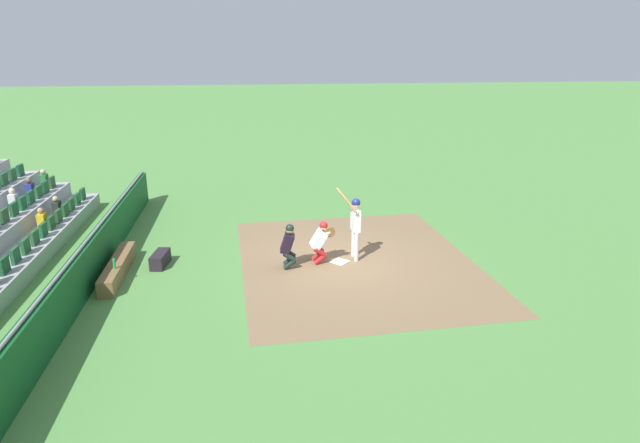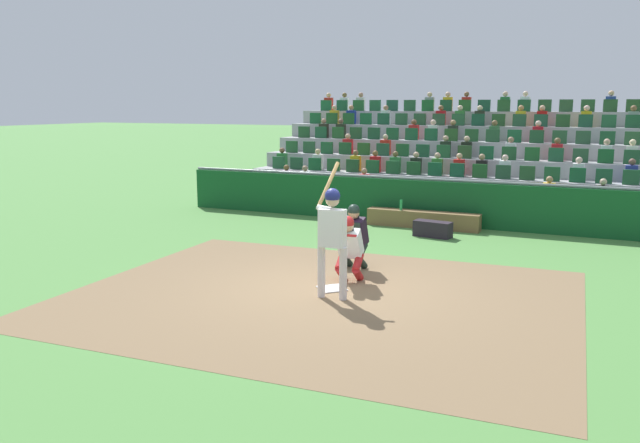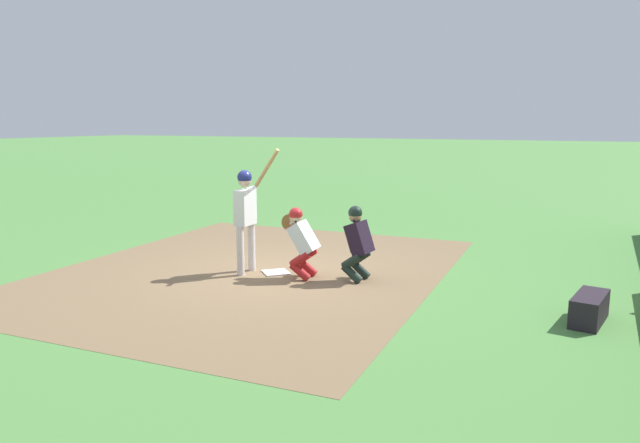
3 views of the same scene
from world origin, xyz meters
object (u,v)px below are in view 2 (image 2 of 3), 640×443
Objects in this scene: home_plate_marker at (332,288)px; batter_at_plate at (332,230)px; equipment_duffel_bag at (433,229)px; catcher_crouching at (348,244)px; home_plate_umpire at (354,233)px; water_bottle_on_bench at (401,205)px; dugout_bench at (423,219)px.

home_plate_marker is 1.26m from batter_at_plate.
equipment_duffel_bag is (-0.46, -5.14, 0.18)m from home_plate_marker.
home_plate_marker is at bearing 93.99° from equipment_duffel_bag.
batter_at_plate is at bearing 96.49° from equipment_duffel_bag.
catcher_crouching is 0.96× the size of home_plate_umpire.
batter_at_plate reaches higher than water_bottle_on_bench.
equipment_duffel_bag is (-0.63, -3.64, -0.52)m from home_plate_umpire.
home_plate_umpire reaches higher than home_plate_marker.
catcher_crouching is 5.61m from water_bottle_on_bench.
home_plate_marker is 0.48× the size of equipment_duffel_bag.
batter_at_plate is at bearing 113.18° from home_plate_marker.
dugout_bench is (0.15, -5.63, -0.48)m from catcher_crouching.
home_plate_umpire is at bearing -83.60° from home_plate_marker.
dugout_bench is 3.25× the size of equipment_duffel_bag.
catcher_crouching is 0.98m from home_plate_umpire.
batter_at_plate is 6.67m from water_bottle_on_bench.
batter_at_plate is 8.08× the size of water_bottle_on_bench.
home_plate_umpire reaches higher than water_bottle_on_bench.
batter_at_plate is at bearing 96.67° from catcher_crouching.
dugout_bench is (-0.10, -4.68, -0.49)m from home_plate_umpire.
catcher_crouching is at bearing 97.54° from water_bottle_on_bench.
home_plate_marker is 0.89m from catcher_crouching.
home_plate_marker is 0.15× the size of dugout_bench.
home_plate_marker is at bearing 96.40° from home_plate_umpire.
water_bottle_on_bench is at bearing -82.60° from batter_at_plate.
equipment_duffel_bag is at bearing -92.66° from batter_at_plate.
home_plate_umpire is 4.64m from water_bottle_on_bench.
dugout_bench is at bearing -89.35° from home_plate_marker.
dugout_bench is (0.07, -6.19, 0.20)m from home_plate_marker.
batter_at_plate is 2.45× the size of equipment_duffel_bag.
equipment_duffel_bag is (-1.12, 0.97, -0.38)m from water_bottle_on_bench.
home_plate_umpire is (0.37, -1.98, -0.45)m from batter_at_plate.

